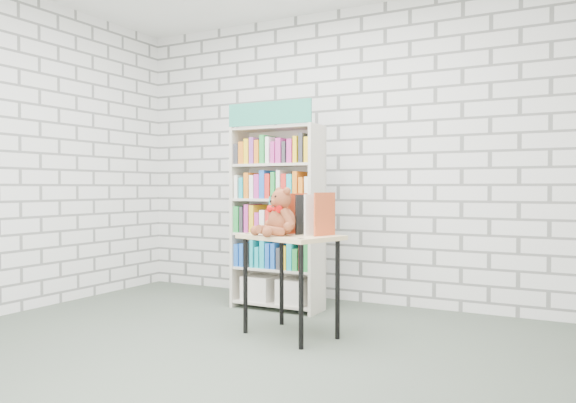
% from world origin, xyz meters
% --- Properties ---
extents(ground, '(4.50, 4.50, 0.00)m').
position_xyz_m(ground, '(0.00, 0.00, 0.00)').
color(ground, '#444E42').
rests_on(ground, ground).
extents(room_shell, '(4.52, 4.02, 2.81)m').
position_xyz_m(room_shell, '(0.00, 0.00, 1.78)').
color(room_shell, silver).
rests_on(room_shell, ground).
extents(bookshelf, '(0.82, 0.32, 1.83)m').
position_xyz_m(bookshelf, '(-0.31, 1.36, 0.84)').
color(bookshelf, beige).
rests_on(bookshelf, ground).
extents(display_table, '(0.80, 0.67, 0.74)m').
position_xyz_m(display_table, '(0.22, 0.60, 0.64)').
color(display_table, '#DCBE84').
rests_on(display_table, ground).
extents(table_books, '(0.52, 0.35, 0.29)m').
position_xyz_m(table_books, '(0.25, 0.70, 0.89)').
color(table_books, teal).
rests_on(table_books, display_table).
extents(teddy_bear, '(0.33, 0.32, 0.35)m').
position_xyz_m(teddy_bear, '(0.18, 0.50, 0.88)').
color(teddy_bear, brown).
rests_on(teddy_bear, display_table).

